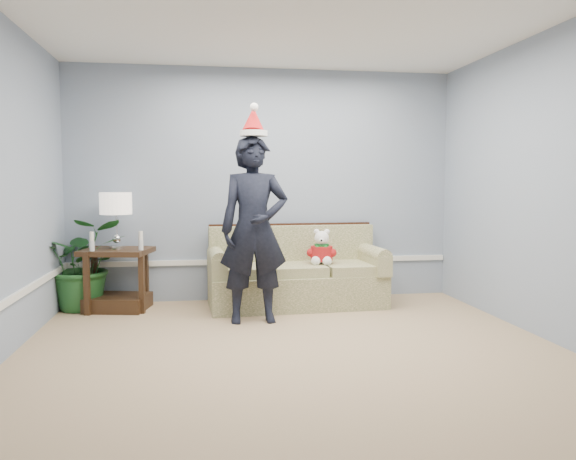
% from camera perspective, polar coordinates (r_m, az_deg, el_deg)
% --- Properties ---
extents(room_shell, '(4.54, 5.04, 2.74)m').
position_cam_1_polar(room_shell, '(4.14, 1.36, 4.49)').
color(room_shell, tan).
rests_on(room_shell, ground).
extents(wainscot_trim, '(4.49, 4.99, 0.06)m').
position_cam_1_polar(wainscot_trim, '(5.35, -13.51, -5.27)').
color(wainscot_trim, white).
rests_on(wainscot_trim, room_shell).
extents(sofa, '(1.96, 0.91, 0.90)m').
position_cam_1_polar(sofa, '(6.34, 0.76, -4.76)').
color(sofa, '#53622E').
rests_on(sofa, room_shell).
extents(side_table, '(0.80, 0.71, 0.67)m').
position_cam_1_polar(side_table, '(6.38, -16.91, -5.47)').
color(side_table, '#3A2615').
rests_on(side_table, room_shell).
extents(table_lamp, '(0.34, 0.34, 0.61)m').
position_cam_1_polar(table_lamp, '(6.32, -17.09, 2.36)').
color(table_lamp, silver).
rests_on(table_lamp, side_table).
extents(candle_pair, '(0.55, 0.05, 0.20)m').
position_cam_1_polar(candle_pair, '(6.14, -17.03, -1.15)').
color(candle_pair, silver).
rests_on(candle_pair, side_table).
extents(houseplant, '(1.04, 0.95, 1.00)m').
position_cam_1_polar(houseplant, '(6.49, -20.04, -3.23)').
color(houseplant, '#1F5524').
rests_on(houseplant, room_shell).
extents(man, '(0.68, 0.45, 1.83)m').
position_cam_1_polar(man, '(5.51, -3.47, 0.04)').
color(man, black).
rests_on(man, room_shell).
extents(santa_hat, '(0.31, 0.34, 0.32)m').
position_cam_1_polar(santa_hat, '(5.54, -3.54, 10.87)').
color(santa_hat, white).
rests_on(santa_hat, man).
extents(teddy_bear, '(0.29, 0.30, 0.40)m').
position_cam_1_polar(teddy_bear, '(6.26, 3.46, -2.16)').
color(teddy_bear, white).
rests_on(teddy_bear, sofa).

